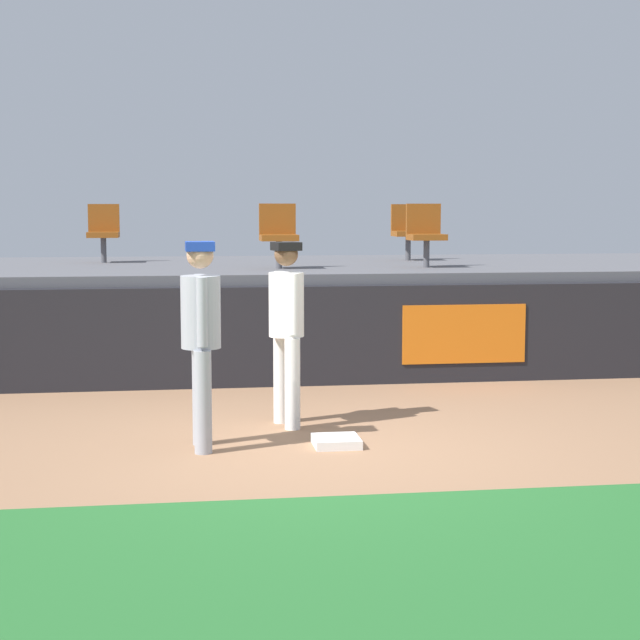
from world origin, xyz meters
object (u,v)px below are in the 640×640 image
seat_front_right (425,232)px  seat_front_center (278,232)px  player_fielder_home (287,320)px  player_runner_visitor (201,330)px  first_base (336,441)px  seat_back_right (407,229)px  seat_back_left (103,230)px

seat_front_right → seat_front_center: bearing=180.0°
seat_front_center → seat_front_right: size_ratio=1.00×
player_fielder_home → player_runner_visitor: size_ratio=0.98×
seat_front_center → first_base: bearing=-89.6°
player_fielder_home → seat_front_center: seat_front_center is taller
seat_front_right → player_fielder_home: bearing=-121.7°
seat_back_right → seat_front_right: same height
player_fielder_home → seat_back_right: 6.02m
player_fielder_home → player_runner_visitor: (-0.83, -0.83, 0.02)m
first_base → seat_front_center: (-0.03, 4.56, 1.72)m
seat_back_right → player_fielder_home: bearing=-114.0°
seat_front_center → seat_front_right: same height
seat_back_right → seat_back_left: size_ratio=1.00×
first_base → seat_back_right: seat_back_right is taller
player_fielder_home → seat_front_center: size_ratio=2.09×
first_base → player_fielder_home: bearing=110.5°
seat_back_left → seat_back_right: bearing=-0.0°
first_base → seat_front_right: 5.24m
player_runner_visitor → seat_front_center: seat_front_center is taller
seat_front_center → seat_front_right: (1.96, -0.00, -0.00)m
seat_front_center → seat_back_right: same height
seat_back_left → seat_front_right: 4.66m
player_fielder_home → seat_back_right: (2.43, 5.46, 0.75)m
seat_back_left → first_base: bearing=-69.5°
player_fielder_home → seat_front_right: 4.37m
first_base → player_fielder_home: 1.36m
seat_front_right → player_runner_visitor: bearing=-124.5°
first_base → seat_front_right: seat_front_right is taller
seat_front_center → seat_back_right: (2.13, 1.80, -0.00)m
player_fielder_home → seat_front_right: bearing=134.3°
first_base → player_fielder_home: player_fielder_home is taller
seat_front_center → player_fielder_home: bearing=-94.7°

